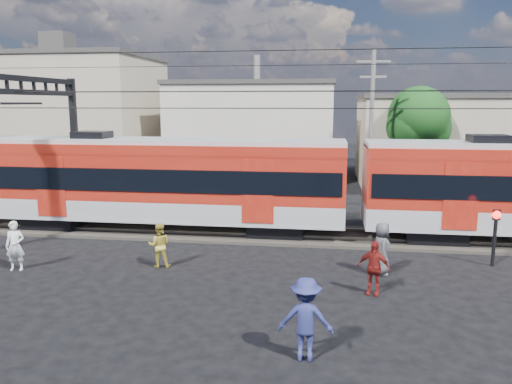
# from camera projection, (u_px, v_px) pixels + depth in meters

# --- Properties ---
(ground) EXTENTS (120.00, 120.00, 0.00)m
(ground) POSITION_uv_depth(u_px,v_px,m) (195.00, 306.00, 14.27)
(ground) COLOR black
(ground) RESTS_ON ground
(track_bed) EXTENTS (70.00, 3.40, 0.12)m
(track_bed) POSITION_uv_depth(u_px,v_px,m) (242.00, 233.00, 22.05)
(track_bed) COLOR #2D2823
(track_bed) RESTS_ON ground
(rail_near) EXTENTS (70.00, 0.12, 0.12)m
(rail_near) POSITION_uv_depth(u_px,v_px,m) (239.00, 235.00, 21.30)
(rail_near) COLOR #59544C
(rail_near) RESTS_ON track_bed
(rail_far) EXTENTS (70.00, 0.12, 0.12)m
(rail_far) POSITION_uv_depth(u_px,v_px,m) (245.00, 226.00, 22.76)
(rail_far) COLOR #59544C
(rail_far) RESTS_ON track_bed
(commuter_train) EXTENTS (50.30, 3.08, 4.17)m
(commuter_train) POSITION_uv_depth(u_px,v_px,m) (167.00, 179.00, 22.10)
(commuter_train) COLOR black
(commuter_train) RESTS_ON ground
(catenary) EXTENTS (70.00, 9.30, 7.52)m
(catenary) POSITION_uv_depth(u_px,v_px,m) (51.00, 116.00, 22.36)
(catenary) COLOR black
(catenary) RESTS_ON ground
(building_west) EXTENTS (14.28, 10.20, 9.30)m
(building_west) POSITION_uv_depth(u_px,v_px,m) (63.00, 116.00, 39.19)
(building_west) COLOR tan
(building_west) RESTS_ON ground
(building_midwest) EXTENTS (12.24, 12.24, 7.30)m
(building_midwest) POSITION_uv_depth(u_px,v_px,m) (257.00, 129.00, 40.21)
(building_midwest) COLOR beige
(building_midwest) RESTS_ON ground
(building_mideast) EXTENTS (16.32, 10.20, 6.30)m
(building_mideast) POSITION_uv_depth(u_px,v_px,m) (475.00, 140.00, 35.15)
(building_mideast) COLOR tan
(building_mideast) RESTS_ON ground
(utility_pole_mid) EXTENTS (1.80, 0.24, 8.50)m
(utility_pole_mid) POSITION_uv_depth(u_px,v_px,m) (371.00, 125.00, 27.25)
(utility_pole_mid) COLOR slate
(utility_pole_mid) RESTS_ON ground
(tree_near) EXTENTS (3.82, 3.64, 6.72)m
(tree_near) POSITION_uv_depth(u_px,v_px,m) (421.00, 121.00, 29.79)
(tree_near) COLOR #382619
(tree_near) RESTS_ON ground
(pedestrian_a) EXTENTS (0.71, 0.55, 1.74)m
(pedestrian_a) POSITION_uv_depth(u_px,v_px,m) (15.00, 246.00, 17.20)
(pedestrian_a) COLOR white
(pedestrian_a) RESTS_ON ground
(pedestrian_b) EXTENTS (0.89, 0.76, 1.59)m
(pedestrian_b) POSITION_uv_depth(u_px,v_px,m) (159.00, 245.00, 17.56)
(pedestrian_b) COLOR gold
(pedestrian_b) RESTS_ON ground
(pedestrian_c) EXTENTS (1.26, 0.75, 1.93)m
(pedestrian_c) POSITION_uv_depth(u_px,v_px,m) (306.00, 319.00, 11.17)
(pedestrian_c) COLOR navy
(pedestrian_c) RESTS_ON ground
(pedestrian_d) EXTENTS (1.06, 0.69, 1.67)m
(pedestrian_d) POSITION_uv_depth(u_px,v_px,m) (373.00, 268.00, 15.01)
(pedestrian_d) COLOR maroon
(pedestrian_d) RESTS_ON ground
(pedestrian_e) EXTENTS (0.64, 0.92, 1.80)m
(pedestrian_e) POSITION_uv_depth(u_px,v_px,m) (382.00, 249.00, 16.76)
(pedestrian_e) COLOR #46454A
(pedestrian_e) RESTS_ON ground
(crossing_signal) EXTENTS (0.30, 0.30, 2.06)m
(crossing_signal) POSITION_uv_depth(u_px,v_px,m) (495.00, 227.00, 17.51)
(crossing_signal) COLOR black
(crossing_signal) RESTS_ON ground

